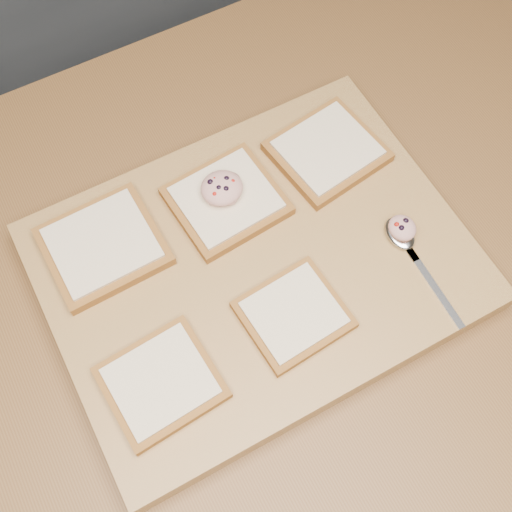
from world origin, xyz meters
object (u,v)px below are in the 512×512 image
at_px(cutting_board, 256,267).
at_px(spoon, 405,241).
at_px(bread_far_center, 226,200).
at_px(tuna_salad_dollop, 222,188).

relative_size(cutting_board, spoon, 3.12).
xyz_separation_m(bread_far_center, tuna_salad_dollop, (-0.00, 0.01, 0.02)).
distance_m(bread_far_center, spoon, 0.22).
bearing_deg(bread_far_center, tuna_salad_dollop, 105.64).
distance_m(cutting_board, bread_far_center, 0.09).
relative_size(tuna_salad_dollop, spoon, 0.33).
bearing_deg(spoon, cutting_board, 158.70).
height_order(cutting_board, tuna_salad_dollop, tuna_salad_dollop).
bearing_deg(tuna_salad_dollop, spoon, -43.59).
relative_size(cutting_board, tuna_salad_dollop, 9.47).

